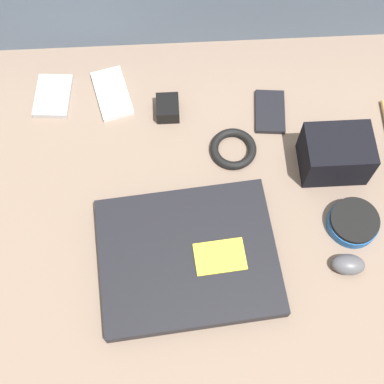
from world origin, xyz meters
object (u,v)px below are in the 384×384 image
Objects in this scene: camera_pouch at (336,154)px; phone_small at (53,96)px; speaker_puck at (353,222)px; charger_brick at (168,108)px; computer_mouse at (348,264)px; phone_black at (112,94)px; laptop at (188,257)px; phone_silver at (270,112)px.

phone_small is at bearing 161.13° from camera_pouch.
phone_small is (-0.58, 0.32, -0.01)m from speaker_puck.
phone_small is 1.94× the size of charger_brick.
computer_mouse reaches higher than phone_black.
laptop is 0.32m from charger_brick.
camera_pouch reaches higher than laptop.
phone_small is (-0.45, 0.06, 0.00)m from phone_silver.
speaker_puck is 1.69× the size of charger_brick.
computer_mouse is 0.59m from phone_black.
phone_black is at bearing 105.82° from laptop.
phone_silver is 0.78× the size of phone_black.
camera_pouch is at bearing -23.86° from charger_brick.
speaker_puck is (0.31, 0.05, -0.00)m from laptop.
computer_mouse is 1.15× the size of charger_brick.
phone_black is 1.07× the size of camera_pouch.
laptop is 0.46m from phone_small.
phone_small reaches higher than phone_black.
phone_black is 0.48m from camera_pouch.
phone_small is at bearing 150.97° from speaker_puck.
phone_black is (-0.14, 0.37, -0.01)m from laptop.
computer_mouse is 0.68× the size of speaker_puck.
phone_black is at bearing 144.14° from computer_mouse.
charger_brick is (-0.21, 0.01, 0.01)m from phone_silver.
charger_brick is (-0.31, 0.35, 0.00)m from computer_mouse.
speaker_puck reaches higher than phone_small.
speaker_puck is 0.13m from camera_pouch.
phone_silver is (-0.10, 0.34, -0.01)m from computer_mouse.
phone_silver is (0.19, 0.31, -0.01)m from laptop.
phone_small is (-0.55, 0.40, -0.01)m from computer_mouse.
charger_brick is (0.24, -0.05, 0.01)m from phone_small.
camera_pouch is (0.56, -0.19, 0.04)m from phone_small.
speaker_puck is (0.02, 0.08, -0.00)m from computer_mouse.
camera_pouch is (0.29, 0.18, 0.03)m from laptop.
speaker_puck is 0.29m from phone_silver.
computer_mouse is at bearing -31.29° from phone_small.
camera_pouch is 2.27× the size of charger_brick.
camera_pouch reaches higher than computer_mouse.
computer_mouse is 0.51× the size of camera_pouch.
charger_brick is (-0.03, 0.32, 0.00)m from laptop.
phone_silver is 0.98× the size of phone_small.
phone_small is 0.25m from charger_brick.
phone_small is (-0.27, 0.37, -0.01)m from laptop.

